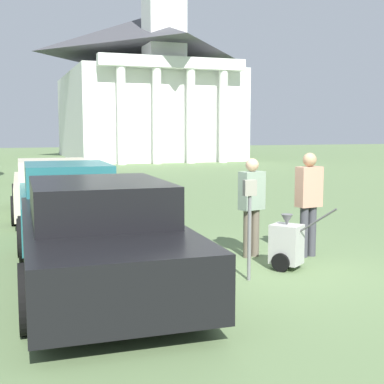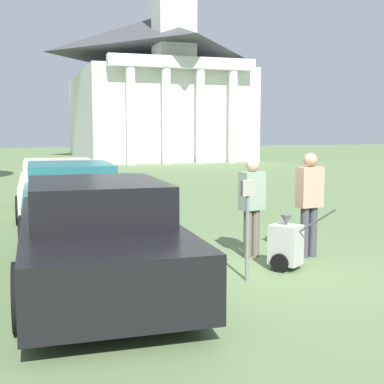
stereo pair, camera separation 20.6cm
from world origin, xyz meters
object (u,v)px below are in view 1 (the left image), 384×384
at_px(person_worker, 252,201).
at_px(person_supervisor, 309,198).
at_px(parked_car_cream, 53,188).
at_px(church, 144,82).
at_px(parked_car_teal, 67,203).
at_px(equipment_cart, 287,244).
at_px(parked_car_black, 98,236).
at_px(parking_meter, 250,211).

bearing_deg(person_worker, person_supervisor, 144.74).
distance_m(parked_car_cream, church, 27.75).
xyz_separation_m(parked_car_teal, equipment_cart, (2.84, -3.67, -0.29)).
height_order(parked_car_teal, person_worker, person_worker).
bearing_deg(parked_car_black, parked_car_cream, 91.66).
height_order(parking_meter, equipment_cart, parking_meter).
bearing_deg(parked_car_teal, church, 74.19).
relative_size(parked_car_cream, parking_meter, 3.32).
bearing_deg(parked_car_cream, parked_car_teal, -88.35).
xyz_separation_m(parked_car_black, church, (9.05, 32.31, 4.97)).
distance_m(parked_car_black, person_supervisor, 3.63).
relative_size(parking_meter, person_worker, 0.86).
relative_size(parked_car_black, person_supervisor, 3.01).
bearing_deg(parked_car_cream, equipment_cart, -65.34).
height_order(parked_car_teal, equipment_cart, parked_car_teal).
bearing_deg(church, person_supervisor, -99.75).
bearing_deg(person_supervisor, parking_meter, 23.87).
relative_size(parked_car_teal, parking_meter, 3.48).
bearing_deg(person_supervisor, parked_car_cream, -67.57).
xyz_separation_m(parking_meter, church, (7.02, 32.81, 4.67)).
distance_m(parking_meter, church, 33.88).
bearing_deg(church, parked_car_black, -105.65).
xyz_separation_m(parked_car_black, parked_car_teal, (0.00, 3.53, -0.01)).
bearing_deg(parking_meter, church, 77.93).
distance_m(person_supervisor, church, 32.65).
distance_m(parked_car_cream, parking_meter, 7.36).
relative_size(parking_meter, person_supervisor, 0.82).
bearing_deg(parked_car_cream, church, 72.29).
bearing_deg(person_worker, equipment_cart, 83.29).
bearing_deg(person_worker, parking_meter, 46.02).
bearing_deg(parked_car_cream, person_supervisor, -57.92).
xyz_separation_m(parked_car_cream, parking_meter, (2.03, -7.06, 0.34)).
distance_m(person_worker, equipment_cart, 1.06).
distance_m(parked_car_cream, person_supervisor, 7.08).
distance_m(parking_meter, equipment_cart, 1.07).
bearing_deg(equipment_cart, person_worker, 63.14).
bearing_deg(parked_car_teal, parking_meter, -61.58).
distance_m(parked_car_black, church, 33.92).
relative_size(parked_car_cream, equipment_cart, 4.73).
bearing_deg(person_supervisor, equipment_cart, 30.79).
bearing_deg(equipment_cart, parking_meter, 167.48).
bearing_deg(parking_meter, parked_car_black, 166.13).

